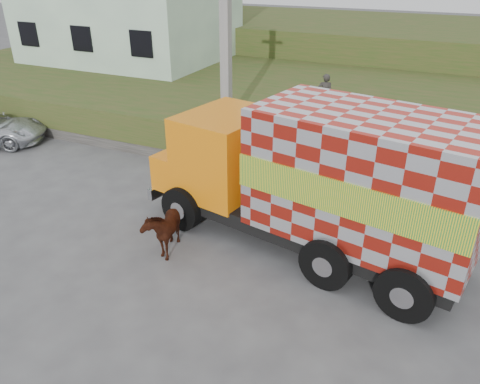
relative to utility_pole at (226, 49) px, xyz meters
The scene contains 9 objects.
ground 6.23m from the utility_pole, 77.74° to the right, with size 120.00×120.00×0.00m, color #474749.
embankment 6.42m from the utility_pole, 79.51° to the left, with size 40.00×12.00×1.50m, color #2C4A18.
embankment_far 17.62m from the utility_pole, 86.71° to the left, with size 40.00×12.00×3.00m, color #2C4A18.
retaining_strip 4.02m from the utility_pole, 158.20° to the right, with size 16.00×0.50×0.40m, color #595651.
building 13.07m from the utility_pole, 139.97° to the left, with size 10.00×8.00×6.00m, color silver.
utility_pole is the anchor object (origin of this frame).
cargo_truck 6.25m from the utility_pole, 41.20° to the right, with size 8.85×4.34×3.79m.
cow 6.61m from the utility_pole, 80.61° to the right, with size 0.70×1.54×1.30m, color #38170E.
pedestrian 4.16m from the utility_pole, 43.09° to the left, with size 0.54×0.36×1.49m, color #2C2A27.
Camera 1 is at (5.89, -9.37, 6.83)m, focal length 35.00 mm.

